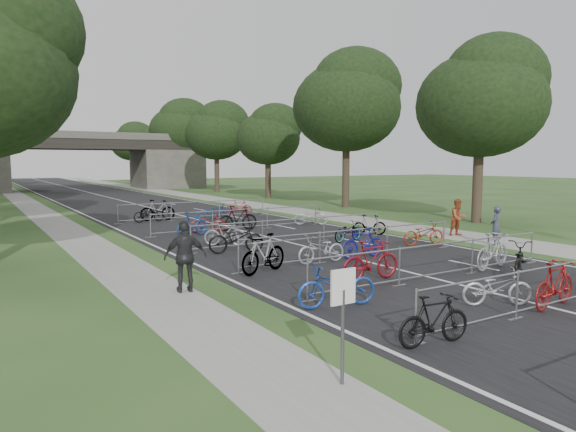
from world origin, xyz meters
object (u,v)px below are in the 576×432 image
pedestrian_b (458,218)px  park_sign (343,305)px  overpass_bridge (77,161)px  pedestrian_a (496,226)px  pedestrian_c (185,257)px

pedestrian_b → park_sign: bearing=-135.8°
park_sign → overpass_bridge: bearing=83.7°
overpass_bridge → pedestrian_a: (6.80, -54.77, -2.72)m
park_sign → pedestrian_b: (14.61, 9.98, -0.42)m
overpass_bridge → pedestrian_b: size_ratio=18.19×
overpass_bridge → pedestrian_b: overpass_bridge is taller
overpass_bridge → pedestrian_a: 55.26m
overpass_bridge → pedestrian_c: 55.77m
park_sign → pedestrian_a: park_sign is taller
overpass_bridge → pedestrian_c: size_ratio=16.33×
pedestrian_b → pedestrian_c: (-14.61, -3.27, 0.10)m
overpass_bridge → pedestrian_b: (7.81, -52.02, -2.68)m
overpass_bridge → pedestrian_c: bearing=-97.0°
overpass_bridge → pedestrian_c: (-6.80, -55.30, -2.58)m
pedestrian_c → pedestrian_b: bearing=-155.2°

